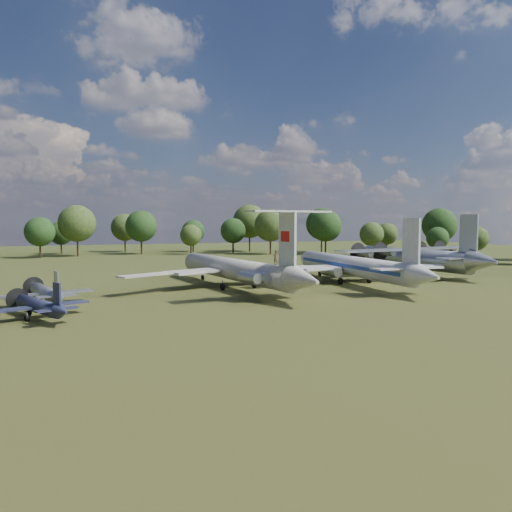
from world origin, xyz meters
name	(u,v)px	position (x,y,z in m)	size (l,w,h in m)	color
ground	(213,291)	(0.00, 0.00, 0.00)	(300.00, 300.00, 0.00)	#2B4316
il62_airliner	(233,273)	(3.79, 2.44, 2.17)	(34.06, 44.28, 4.34)	silver
tu104_jet	(352,270)	(23.11, 1.11, 2.16)	(32.42, 43.22, 4.32)	silver
an12_transport	(413,261)	(41.22, 8.97, 2.38)	(32.39, 36.20, 4.76)	#9EA0A5
small_prop_west	(39,309)	(-21.80, -12.94, 1.02)	(10.24, 13.96, 2.05)	black
small_prop_northwest	(46,296)	(-21.45, -3.96, 1.09)	(10.92, 14.90, 2.18)	#9A9CA1
person_on_il62	(276,258)	(5.43, -9.61, 5.28)	(0.68, 0.45, 1.87)	olive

